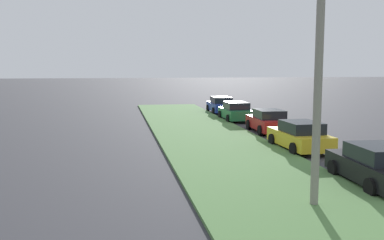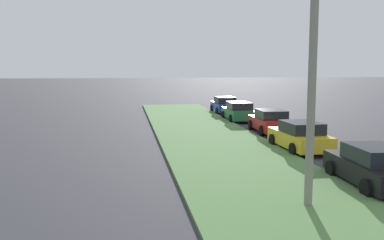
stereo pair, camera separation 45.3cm
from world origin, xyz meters
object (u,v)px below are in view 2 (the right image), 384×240
(parked_car_yellow, at_px, (300,136))
(parked_car_green, at_px, (239,112))
(parked_car_black, at_px, (373,167))
(parked_car_blue, at_px, (224,105))
(streetlight, at_px, (324,60))
(parked_car_red, at_px, (270,121))

(parked_car_yellow, relative_size, parked_car_green, 1.01)
(parked_car_black, bearing_deg, parked_car_blue, 1.89)
(parked_car_green, distance_m, streetlight, 21.09)
(parked_car_black, xyz_separation_m, parked_car_red, (12.61, -0.54, 0.00))
(parked_car_red, xyz_separation_m, parked_car_green, (6.09, 0.46, 0.00))
(parked_car_yellow, distance_m, parked_car_red, 5.97)
(streetlight, bearing_deg, parked_car_blue, -6.79)
(parked_car_red, relative_size, streetlight, 0.58)
(parked_car_yellow, height_order, parked_car_green, same)
(parked_car_green, distance_m, parked_car_blue, 5.70)
(parked_car_green, xyz_separation_m, streetlight, (-20.56, 2.94, 3.67))
(streetlight, bearing_deg, parked_car_yellow, -18.96)
(parked_car_black, relative_size, streetlight, 0.58)
(parked_car_blue, bearing_deg, parked_car_green, 179.26)
(parked_car_green, xyz_separation_m, parked_car_blue, (5.70, -0.19, 0.00))
(parked_car_yellow, bearing_deg, streetlight, 159.48)
(parked_car_green, bearing_deg, parked_car_blue, -1.16)
(parked_car_black, xyz_separation_m, parked_car_yellow, (6.66, -0.07, 0.00))
(parked_car_black, relative_size, parked_car_green, 1.01)
(parked_car_black, bearing_deg, parked_car_green, 2.28)
(parked_car_yellow, relative_size, parked_car_blue, 1.00)
(parked_car_black, xyz_separation_m, parked_car_blue, (24.39, -0.26, 0.00))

